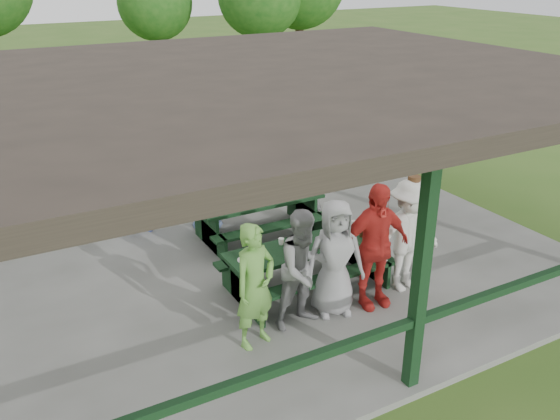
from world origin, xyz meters
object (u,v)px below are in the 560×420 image
spectator_grey (306,177)px  spectator_blue (135,183)px  contestant_grey_left (304,269)px  contestant_grey_mid (335,258)px  pickup_truck (215,98)px  picnic_table_near (306,260)px  contestant_white_fedora (409,235)px  contestant_red (374,246)px  spectator_lblue (206,188)px  picnic_table_far (260,214)px  contestant_green (255,286)px

spectator_grey → spectator_blue: bearing=0.2°
contestant_grey_left → contestant_grey_mid: 0.55m
pickup_truck → picnic_table_near: bearing=145.1°
contestant_white_fedora → pickup_truck: contestant_white_fedora is taller
contestant_red → spectator_lblue: 3.96m
picnic_table_near → pickup_truck: 11.17m
contestant_red → pickup_truck: size_ratio=0.37×
contestant_red → spectator_blue: 4.82m
contestant_grey_left → contestant_grey_mid: bearing=1.7°
picnic_table_far → pickup_truck: (2.83, 8.75, 0.16)m
picnic_table_far → picnic_table_near: bearing=-96.1°
contestant_red → contestant_grey_left: bearing=-177.0°
contestant_grey_mid → contestant_red: bearing=5.9°
picnic_table_near → contestant_red: 1.19m
contestant_white_fedora → spectator_blue: size_ratio=0.96×
picnic_table_near → contestant_grey_left: contestant_grey_left is taller
picnic_table_far → contestant_red: bearing=-82.1°
picnic_table_near → spectator_blue: (-1.71, 3.33, 0.51)m
spectator_grey → pickup_truck: size_ratio=0.28×
contestant_red → picnic_table_near: bearing=129.7°
spectator_lblue → spectator_grey: bearing=-162.3°
contestant_grey_mid → spectator_grey: 3.87m
picnic_table_near → spectator_grey: (1.63, 2.71, 0.25)m
picnic_table_far → contestant_white_fedora: 3.03m
spectator_grey → contestant_grey_left: bearing=69.2°
contestant_green → spectator_blue: size_ratio=0.90×
picnic_table_far → spectator_blue: bearing=145.3°
contestant_grey_mid → pickup_truck: contestant_grey_mid is taller
contestant_grey_mid → pickup_truck: (3.05, 11.54, -0.26)m
spectator_grey → spectator_lblue: bearing=5.5°
contestant_green → picnic_table_far: bearing=46.2°
spectator_grey → pickup_truck: 8.16m
contestant_green → contestant_grey_mid: (1.35, 0.15, 0.00)m
contestant_grey_left → pickup_truck: size_ratio=0.34×
spectator_grey → picnic_table_near: bearing=69.7°
picnic_table_far → contestant_green: (-1.57, -2.94, 0.41)m
contestant_red → spectator_blue: spectator_blue is taller
contestant_grey_mid → pickup_truck: 11.94m
picnic_table_near → pickup_truck: (3.04, 10.75, 0.15)m
picnic_table_near → spectator_blue: bearing=117.2°
contestant_green → spectator_grey: (2.98, 3.65, -0.16)m
picnic_table_near → pickup_truck: pickup_truck is taller
contestant_grey_left → contestant_grey_mid: contestant_grey_mid is taller
contestant_grey_mid → picnic_table_far: bearing=101.2°
contestant_white_fedora → spectator_grey: contestant_white_fedora is taller
contestant_grey_mid → spectator_grey: bearing=80.7°
picnic_table_near → contestant_grey_mid: contestant_grey_mid is taller
contestant_green → contestant_grey_left: bearing=-9.1°
spectator_blue → pickup_truck: 8.82m
picnic_table_near → contestant_white_fedora: contestant_white_fedora is taller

